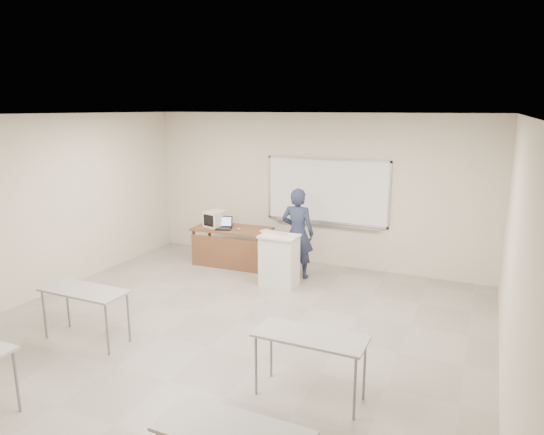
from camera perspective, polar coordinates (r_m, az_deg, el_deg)
The scene contains 10 objects.
floor at distance 6.68m, azimuth -7.50°, elevation -14.93°, with size 7.00×8.00×0.01m, color gray.
whiteboard at distance 9.55m, azimuth 6.44°, elevation 3.00°, with size 2.48×0.10×1.31m.
student_desks at distance 5.41m, azimuth -15.49°, elevation -14.29°, with size 4.40×2.20×0.73m.
instructor_desk at distance 9.65m, azimuth -5.01°, elevation -2.48°, with size 1.52×0.76×0.75m.
podium at distance 8.58m, azimuth 0.84°, elevation -5.05°, with size 0.66×0.48×0.92m.
crt_monitor at distance 9.80m, azimuth -6.64°, elevation -0.15°, with size 0.35×0.40×0.33m.
laptop at distance 9.62m, azimuth -5.59°, elevation -1.00°, with size 0.31×0.29×0.23m.
mouse at distance 9.52m, azimuth -3.91°, elevation -1.36°, with size 0.09×0.06×0.03m, color #ACB0B4.
keyboard at distance 8.58m, azimuth 0.15°, elevation -1.78°, with size 0.50×0.17×0.03m, color beige.
presenter at distance 8.92m, azimuth 3.03°, elevation -1.85°, with size 0.61×0.40×1.68m, color black.
Camera 1 is at (3.19, -4.99, 3.09)m, focal length 32.00 mm.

